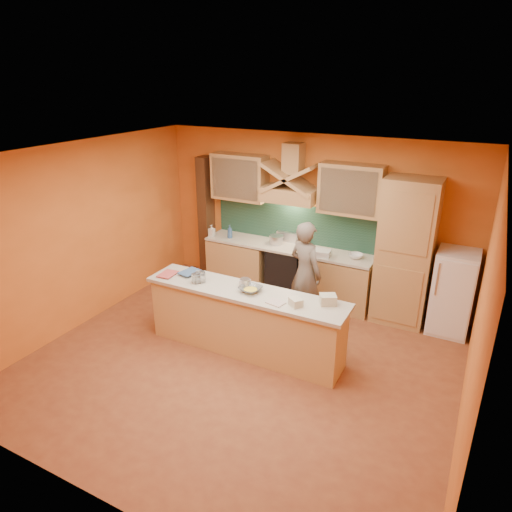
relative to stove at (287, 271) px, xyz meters
The scene contains 36 objects.
floor 2.27m from the stove, 82.23° to the right, with size 5.50×5.00×0.01m, color brown.
ceiling 3.23m from the stove, 82.23° to the right, with size 5.50×5.00×0.01m, color white.
wall_back 1.04m from the stove, 45.00° to the left, with size 5.50×0.02×2.80m, color orange.
wall_front 4.80m from the stove, 86.35° to the right, with size 5.50×0.02×2.80m, color orange.
wall_left 3.43m from the stove, 138.08° to the right, with size 0.02×5.00×2.80m, color orange.
wall_right 3.88m from the stove, 35.80° to the right, with size 0.02×5.00×2.80m, color orange.
base_cabinet_left 0.95m from the stove, behind, with size 1.10×0.60×0.86m, color tan.
base_cabinet_right 0.95m from the stove, ahead, with size 1.10×0.60×0.86m, color tan.
counter_top 0.45m from the stove, behind, with size 3.00×0.62×0.04m, color beige.
stove is the anchor object (origin of this frame).
backsplash 0.85m from the stove, 90.00° to the left, with size 3.00×0.03×0.70m, color #1A3B2D.
range_hood 1.37m from the stove, 90.00° to the left, with size 0.92×0.50×0.24m, color tan.
hood_chimney 1.96m from the stove, 90.00° to the left, with size 0.30×0.30×0.50m, color tan.
upper_cabinet_left 1.85m from the stove, behind, with size 1.00×0.35×0.80m, color tan.
upper_cabinet_right 1.85m from the stove, ahead, with size 1.00×0.35×0.80m, color tan.
pantry_column 2.07m from the stove, ahead, with size 0.80×0.60×2.30m, color tan.
fridge 2.71m from the stove, ahead, with size 0.58×0.60×1.30m, color white.
trim_column_left 1.89m from the stove, behind, with size 0.20×0.30×2.30m, color #472816.
island_body 1.91m from the stove, 83.99° to the right, with size 2.80×0.55×0.88m, color #DCB271.
island_top 1.97m from the stove, 83.99° to the right, with size 2.90×0.62×0.05m, color beige.
person 1.03m from the stove, 49.47° to the right, with size 0.60×0.40×1.65m, color #70665B.
pot_large 0.57m from the stove, behind, with size 0.22×0.22×0.15m, color silver.
pot_small 0.57m from the stove, 38.44° to the left, with size 0.19×0.19×0.13m, color silver.
soap_bottle_a 1.56m from the stove, behind, with size 0.10×0.10×0.21m, color beige.
soap_bottle_b 1.25m from the stove, behind, with size 0.09×0.09×0.24m, color #315488.
bowl_back 1.30m from the stove, ahead, with size 0.23×0.23×0.07m, color silver.
dish_rack 0.87m from the stove, 13.12° to the right, with size 0.27×0.22×0.10m, color silver.
book_lower 2.35m from the stove, 120.12° to the right, with size 0.22×0.29×0.03m, color #C14745.
book_upper 2.05m from the stove, 116.49° to the right, with size 0.22×0.30×0.02m, color #3D5B86.
jar_large 2.09m from the stove, 103.87° to the right, with size 0.14×0.14×0.15m, color silver.
jar_small 2.14m from the stove, 104.65° to the right, with size 0.13×0.13×0.14m, color silver.
kitchen_scale 1.88m from the stove, 85.38° to the right, with size 0.12×0.12×0.10m, color silver.
mixing_bowl 1.99m from the stove, 81.38° to the right, with size 0.30×0.30×0.07m, color silver.
cloth 2.23m from the stove, 70.27° to the right, with size 0.22×0.17×0.01m, color beige.
grocery_bag_a 2.28m from the stove, 52.83° to the right, with size 0.20×0.16×0.13m, color beige.
grocery_bag_b 2.29m from the stove, 63.62° to the right, with size 0.17×0.13×0.10m, color beige.
Camera 1 is at (2.60, -4.58, 3.68)m, focal length 32.00 mm.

